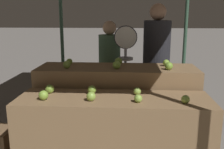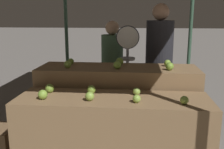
{
  "view_description": "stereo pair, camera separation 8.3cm",
  "coord_description": "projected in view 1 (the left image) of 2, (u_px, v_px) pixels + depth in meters",
  "views": [
    {
      "loc": [
        0.13,
        -2.3,
        1.63
      ],
      "look_at": [
        -0.04,
        0.3,
        1.03
      ],
      "focal_mm": 42.0,
      "sensor_mm": 36.0,
      "label": 1
    },
    {
      "loc": [
        0.21,
        -2.29,
        1.63
      ],
      "look_at": [
        -0.04,
        0.3,
        1.03
      ],
      "focal_mm": 42.0,
      "sensor_mm": 36.0,
      "label": 2
    }
  ],
  "objects": [
    {
      "name": "display_counter_front",
      "position": [
        114.0,
        141.0,
        2.51
      ],
      "size": [
        1.79,
        0.55,
        0.88
      ],
      "primitive_type": "cube",
      "color": "olive",
      "rests_on": "ground_plane"
    },
    {
      "name": "display_counter_back",
      "position": [
        117.0,
        111.0,
        3.07
      ],
      "size": [
        1.79,
        0.55,
        1.04
      ],
      "primitive_type": "cube",
      "color": "olive",
      "rests_on": "ground_plane"
    },
    {
      "name": "apple_front_0",
      "position": [
        43.0,
        95.0,
        2.34
      ],
      "size": [
        0.09,
        0.09,
        0.09
      ],
      "primitive_type": "sphere",
      "color": "#84AD3D",
      "rests_on": "display_counter_front"
    },
    {
      "name": "apple_front_1",
      "position": [
        91.0,
        96.0,
        2.31
      ],
      "size": [
        0.08,
        0.08,
        0.08
      ],
      "primitive_type": "sphere",
      "color": "#8EB247",
      "rests_on": "display_counter_front"
    },
    {
      "name": "apple_front_2",
      "position": [
        138.0,
        98.0,
        2.27
      ],
      "size": [
        0.07,
        0.07,
        0.07
      ],
      "primitive_type": "sphere",
      "color": "#8EB247",
      "rests_on": "display_counter_front"
    },
    {
      "name": "apple_front_3",
      "position": [
        185.0,
        99.0,
        2.25
      ],
      "size": [
        0.07,
        0.07,
        0.07
      ],
      "primitive_type": "sphere",
      "color": "#8EB247",
      "rests_on": "display_counter_front"
    },
    {
      "name": "apple_front_4",
      "position": [
        50.0,
        89.0,
        2.54
      ],
      "size": [
        0.09,
        0.09,
        0.09
      ],
      "primitive_type": "sphere",
      "color": "#7AA338",
      "rests_on": "display_counter_front"
    },
    {
      "name": "apple_front_5",
      "position": [
        92.0,
        90.0,
        2.52
      ],
      "size": [
        0.08,
        0.08,
        0.08
      ],
      "primitive_type": "sphere",
      "color": "#7AA338",
      "rests_on": "display_counter_front"
    },
    {
      "name": "apple_front_6",
      "position": [
        137.0,
        91.0,
        2.49
      ],
      "size": [
        0.07,
        0.07,
        0.07
      ],
      "primitive_type": "sphere",
      "color": "#8EB247",
      "rests_on": "display_counter_front"
    },
    {
      "name": "apple_back_0",
      "position": [
        67.0,
        65.0,
        2.88
      ],
      "size": [
        0.08,
        0.08,
        0.08
      ],
      "primitive_type": "sphere",
      "color": "#8EB247",
      "rests_on": "display_counter_back"
    },
    {
      "name": "apple_back_1",
      "position": [
        116.0,
        65.0,
        2.84
      ],
      "size": [
        0.09,
        0.09,
        0.09
      ],
      "primitive_type": "sphere",
      "color": "#84AD3D",
      "rests_on": "display_counter_back"
    },
    {
      "name": "apple_back_2",
      "position": [
        169.0,
        66.0,
        2.8
      ],
      "size": [
        0.09,
        0.09,
        0.09
      ],
      "primitive_type": "sphere",
      "color": "#7AA338",
      "rests_on": "display_counter_back"
    },
    {
      "name": "apple_back_3",
      "position": [
        69.0,
        62.0,
        3.08
      ],
      "size": [
        0.07,
        0.07,
        0.07
      ],
      "primitive_type": "sphere",
      "color": "#7AA338",
      "rests_on": "display_counter_back"
    },
    {
      "name": "apple_back_4",
      "position": [
        119.0,
        61.0,
        3.06
      ],
      "size": [
        0.09,
        0.09,
        0.09
      ],
      "primitive_type": "sphere",
      "color": "#84AD3D",
      "rests_on": "display_counter_back"
    },
    {
      "name": "apple_back_5",
      "position": [
        166.0,
        63.0,
        3.01
      ],
      "size": [
        0.08,
        0.08,
        0.08
      ],
      "primitive_type": "sphere",
      "color": "#84AD3D",
      "rests_on": "display_counter_back"
    },
    {
      "name": "produce_scale",
      "position": [
        125.0,
        56.0,
        3.47
      ],
      "size": [
        0.3,
        0.2,
        1.49
      ],
      "color": "#99999E",
      "rests_on": "ground_plane"
    },
    {
      "name": "person_vendor_at_scale",
      "position": [
        156.0,
        57.0,
        3.75
      ],
      "size": [
        0.5,
        0.5,
        1.78
      ],
      "rotation": [
        0.0,
        0.0,
        3.53
      ],
      "color": "#2D2D38",
      "rests_on": "ground_plane"
    },
    {
      "name": "person_customer_left",
      "position": [
        110.0,
        65.0,
        3.92
      ],
      "size": [
        0.39,
        0.39,
        1.54
      ],
      "rotation": [
        0.0,
        0.0,
        2.89
      ],
      "color": "#2D2D38",
      "rests_on": "ground_plane"
    }
  ]
}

